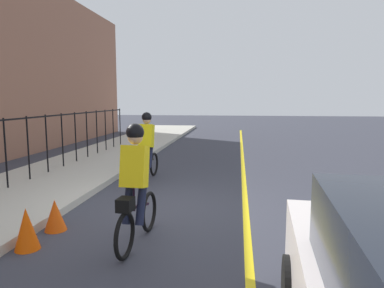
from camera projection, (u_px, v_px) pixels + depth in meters
ground_plane at (165, 208)px, 7.03m from camera, size 80.00×80.00×0.00m
lane_line_centre at (246, 211)px, 6.82m from camera, size 36.00×0.12×0.01m
sidewalk at (8, 198)px, 7.46m from camera, size 40.00×3.20×0.15m
iron_fence at (17, 140)px, 8.35m from camera, size 14.80×0.04×1.60m
cyclist_lead at (147, 147)px, 9.31m from camera, size 1.71×0.38×1.83m
cyclist_follow at (135, 186)px, 5.11m from camera, size 1.71×0.38×1.83m
traffic_cone_near at (55, 215)px, 5.80m from camera, size 0.36×0.36×0.52m
traffic_cone_far at (27, 229)px, 5.06m from camera, size 0.36×0.36×0.62m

